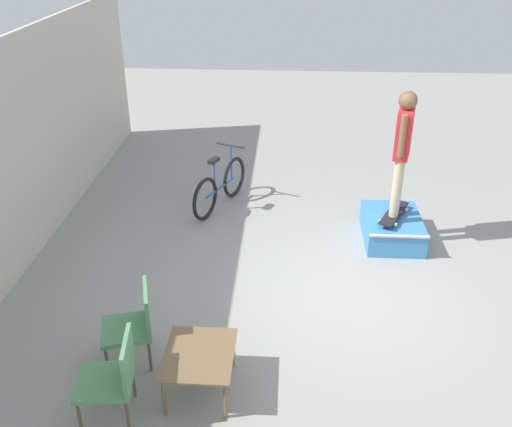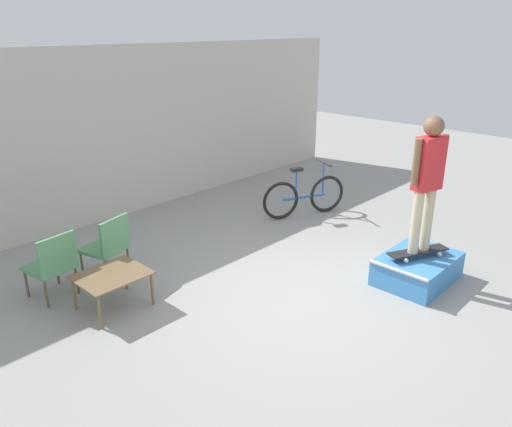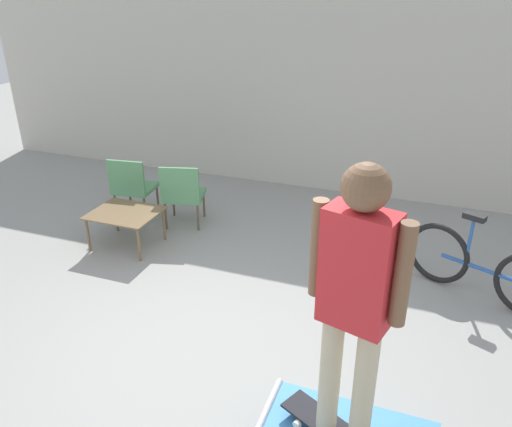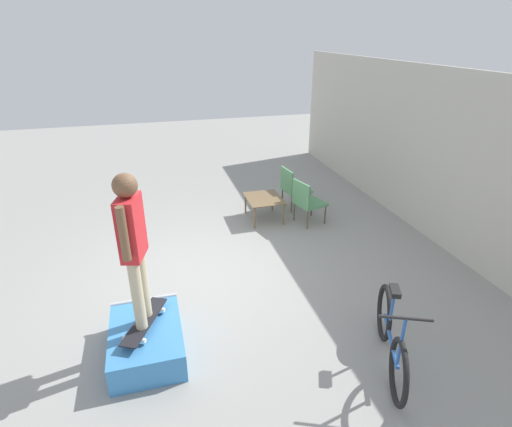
{
  "view_description": "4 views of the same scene",
  "coord_description": "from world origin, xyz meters",
  "px_view_note": "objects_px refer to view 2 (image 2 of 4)",
  "views": [
    {
      "loc": [
        -6.05,
        0.77,
        4.3
      ],
      "look_at": [
        0.28,
        1.15,
        1.0
      ],
      "focal_mm": 40.0,
      "sensor_mm": 36.0,
      "label": 1
    },
    {
      "loc": [
        -4.45,
        -3.39,
        3.31
      ],
      "look_at": [
        0.24,
        1.03,
        0.85
      ],
      "focal_mm": 35.0,
      "sensor_mm": 36.0,
      "label": 2
    },
    {
      "loc": [
        1.75,
        -3.12,
        3.05
      ],
      "look_at": [
        0.14,
        1.23,
        0.9
      ],
      "focal_mm": 35.0,
      "sensor_mm": 36.0,
      "label": 3
    },
    {
      "loc": [
        5.38,
        -0.54,
        3.54
      ],
      "look_at": [
        -0.17,
        1.0,
        0.88
      ],
      "focal_mm": 28.0,
      "sensor_mm": 36.0,
      "label": 4
    }
  ],
  "objects_px": {
    "skateboard_on_ramp": "(418,251)",
    "person_skater": "(428,174)",
    "skate_ramp_box": "(417,268)",
    "bicycle": "(304,196)",
    "patio_chair_left": "(53,263)",
    "coffee_table": "(112,278)",
    "patio_chair_right": "(108,244)"
  },
  "relations": [
    {
      "from": "skateboard_on_ramp",
      "to": "person_skater",
      "type": "distance_m",
      "value": 1.09
    },
    {
      "from": "skate_ramp_box",
      "to": "bicycle",
      "type": "bearing_deg",
      "value": 71.21
    },
    {
      "from": "person_skater",
      "to": "bicycle",
      "type": "height_order",
      "value": "person_skater"
    },
    {
      "from": "skate_ramp_box",
      "to": "person_skater",
      "type": "distance_m",
      "value": 1.35
    },
    {
      "from": "patio_chair_left",
      "to": "bicycle",
      "type": "distance_m",
      "value": 4.54
    },
    {
      "from": "skate_ramp_box",
      "to": "coffee_table",
      "type": "distance_m",
      "value": 4.03
    },
    {
      "from": "patio_chair_right",
      "to": "bicycle",
      "type": "height_order",
      "value": "bicycle"
    },
    {
      "from": "coffee_table",
      "to": "patio_chair_right",
      "type": "height_order",
      "value": "patio_chair_right"
    },
    {
      "from": "skateboard_on_ramp",
      "to": "coffee_table",
      "type": "xyz_separation_m",
      "value": [
        -3.2,
        2.4,
        -0.04
      ]
    },
    {
      "from": "skate_ramp_box",
      "to": "patio_chair_left",
      "type": "bearing_deg",
      "value": 138.8
    },
    {
      "from": "patio_chair_right",
      "to": "person_skater",
      "type": "bearing_deg",
      "value": 116.29
    },
    {
      "from": "patio_chair_left",
      "to": "bicycle",
      "type": "bearing_deg",
      "value": 166.74
    },
    {
      "from": "skate_ramp_box",
      "to": "patio_chair_left",
      "type": "height_order",
      "value": "patio_chair_left"
    },
    {
      "from": "skate_ramp_box",
      "to": "coffee_table",
      "type": "height_order",
      "value": "coffee_table"
    },
    {
      "from": "patio_chair_left",
      "to": "bicycle",
      "type": "xyz_separation_m",
      "value": [
        4.52,
        -0.47,
        -0.12
      ]
    },
    {
      "from": "patio_chair_left",
      "to": "patio_chair_right",
      "type": "relative_size",
      "value": 1.0
    },
    {
      "from": "skateboard_on_ramp",
      "to": "patio_chair_right",
      "type": "bearing_deg",
      "value": 157.47
    },
    {
      "from": "coffee_table",
      "to": "bicycle",
      "type": "distance_m",
      "value": 4.15
    },
    {
      "from": "patio_chair_left",
      "to": "patio_chair_right",
      "type": "distance_m",
      "value": 0.79
    },
    {
      "from": "person_skater",
      "to": "patio_chair_left",
      "type": "relative_size",
      "value": 2.02
    },
    {
      "from": "coffee_table",
      "to": "patio_chair_left",
      "type": "distance_m",
      "value": 0.84
    },
    {
      "from": "skateboard_on_ramp",
      "to": "coffee_table",
      "type": "height_order",
      "value": "coffee_table"
    },
    {
      "from": "skateboard_on_ramp",
      "to": "bicycle",
      "type": "bearing_deg",
      "value": 96.58
    },
    {
      "from": "patio_chair_left",
      "to": "person_skater",
      "type": "bearing_deg",
      "value": 131.35
    },
    {
      "from": "skate_ramp_box",
      "to": "person_skater",
      "type": "height_order",
      "value": "person_skater"
    },
    {
      "from": "skate_ramp_box",
      "to": "coffee_table",
      "type": "relative_size",
      "value": 1.41
    },
    {
      "from": "skateboard_on_ramp",
      "to": "person_skater",
      "type": "relative_size",
      "value": 0.48
    },
    {
      "from": "skateboard_on_ramp",
      "to": "patio_chair_left",
      "type": "relative_size",
      "value": 0.98
    },
    {
      "from": "skateboard_on_ramp",
      "to": "patio_chair_left",
      "type": "xyz_separation_m",
      "value": [
        -3.57,
        3.15,
        0.05
      ]
    },
    {
      "from": "person_skater",
      "to": "bicycle",
      "type": "bearing_deg",
      "value": 85.81
    },
    {
      "from": "person_skater",
      "to": "skateboard_on_ramp",
      "type": "bearing_deg",
      "value": -138.22
    },
    {
      "from": "skate_ramp_box",
      "to": "person_skater",
      "type": "relative_size",
      "value": 0.65
    }
  ]
}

